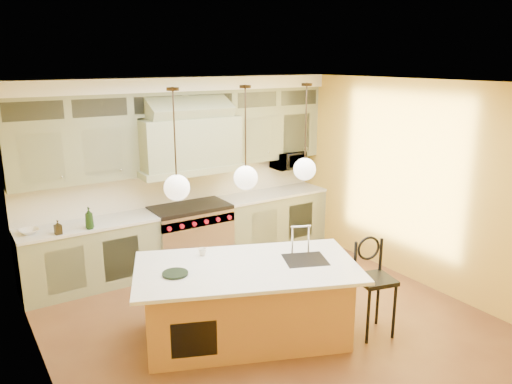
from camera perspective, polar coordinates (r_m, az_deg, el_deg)
floor at (r=6.42m, az=1.15°, el=-14.48°), size 5.00×5.00×0.00m
ceiling at (r=5.60m, az=1.30°, el=12.36°), size 5.00×5.00×0.00m
wall_back at (r=7.98m, az=-8.80°, el=2.45°), size 5.00×0.00×5.00m
wall_front at (r=4.14m, az=21.12°, el=-10.39°), size 5.00×0.00×5.00m
wall_left at (r=4.98m, az=-23.60°, el=-6.34°), size 0.00×5.00×5.00m
wall_right at (r=7.48m, az=17.37°, el=1.10°), size 0.00×5.00×5.00m
back_cabinetry at (r=7.74m, az=-8.00°, el=1.95°), size 5.00×0.77×2.90m
range at (r=7.93m, az=-7.48°, el=-4.84°), size 1.20×0.74×0.96m
kitchen_island at (r=5.86m, az=-1.05°, el=-12.27°), size 2.79×2.14×1.35m
counter_stool at (r=6.04m, az=13.26°, el=-9.84°), size 0.49×0.49×1.16m
microwave at (r=8.72m, az=3.68°, el=3.66°), size 0.54×0.37×0.30m
oil_bottle_a at (r=7.05m, az=-18.53°, el=-2.85°), size 0.12×0.13×0.30m
oil_bottle_b at (r=6.99m, az=-21.70°, el=-3.77°), size 0.10×0.10×0.19m
fruit_bowl at (r=7.19m, az=-24.51°, el=-4.12°), size 0.28×0.28×0.06m
cup at (r=5.92m, az=-6.13°, el=-6.82°), size 0.10×0.10×0.09m
pendant_left at (r=4.99m, az=-9.05°, el=0.82°), size 0.26×0.26×1.11m
pendant_center at (r=5.35m, az=-1.19°, el=1.95°), size 0.26×0.26×1.11m
pendant_right at (r=5.80m, az=5.59°, el=2.90°), size 0.26×0.26×1.11m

